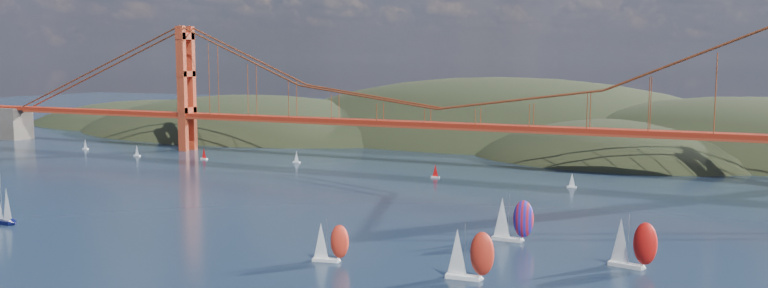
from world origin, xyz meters
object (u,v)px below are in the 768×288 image
racer_1 (469,254)px  racer_rwb (512,219)px  racer_2 (632,243)px  racer_0 (330,242)px

racer_1 → racer_rwb: 32.18m
racer_1 → racer_2: 33.65m
racer_0 → racer_2: (55.77, 20.84, 0.92)m
racer_2 → racer_rwb: bearing=169.2°
racer_0 → racer_2: racer_2 is taller
racer_1 → racer_rwb: racer_rwb is taller
racer_2 → racer_rwb: 29.33m
racer_0 → racer_2: 59.55m
racer_0 → racer_rwb: 43.17m
racer_1 → racer_0: bearing=176.2°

